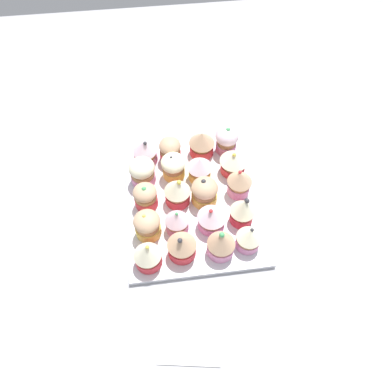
{
  "coord_description": "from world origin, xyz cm",
  "views": [
    {
      "loc": [
        47.07,
        -6.07,
        73.53
      ],
      "look_at": [
        0.0,
        0.0,
        4.2
      ],
      "focal_mm": 33.81,
      "sensor_mm": 36.0,
      "label": 1
    }
  ],
  "objects_px": {
    "baking_tray": "(192,200)",
    "cupcake_4": "(147,255)",
    "cupcake_5": "(170,150)",
    "cupcake_12": "(205,192)",
    "cupcake_19": "(249,238)",
    "cupcake_14": "(221,243)",
    "cupcake_0": "(145,151)",
    "cupcake_10": "(202,143)",
    "cupcake_9": "(182,245)",
    "cupcake_16": "(234,162)",
    "cupcake_7": "(177,192)",
    "cupcake_2": "(146,197)",
    "cupcake_6": "(173,166)",
    "cupcake_13": "(212,217)",
    "cupcake_11": "(200,168)",
    "cupcake_1": "(142,171)",
    "napkin": "(190,325)",
    "cupcake_8": "(177,221)",
    "cupcake_18": "(243,210)",
    "cupcake_17": "(239,183)",
    "cupcake_15": "(227,140)",
    "cupcake_3": "(147,225)"
  },
  "relations": [
    {
      "from": "baking_tray",
      "to": "cupcake_4",
      "type": "bearing_deg",
      "value": -36.96
    },
    {
      "from": "cupcake_5",
      "to": "cupcake_12",
      "type": "height_order",
      "value": "cupcake_12"
    },
    {
      "from": "baking_tray",
      "to": "cupcake_19",
      "type": "xyz_separation_m",
      "value": [
        0.13,
        0.1,
        0.04
      ]
    },
    {
      "from": "baking_tray",
      "to": "cupcake_14",
      "type": "distance_m",
      "value": 0.16
    },
    {
      "from": "cupcake_4",
      "to": "cupcake_14",
      "type": "distance_m",
      "value": 0.16
    },
    {
      "from": "cupcake_0",
      "to": "cupcake_10",
      "type": "relative_size",
      "value": 1.0
    },
    {
      "from": "cupcake_9",
      "to": "cupcake_16",
      "type": "relative_size",
      "value": 1.08
    },
    {
      "from": "cupcake_7",
      "to": "cupcake_14",
      "type": "distance_m",
      "value": 0.16
    },
    {
      "from": "cupcake_19",
      "to": "cupcake_2",
      "type": "bearing_deg",
      "value": -121.65
    },
    {
      "from": "cupcake_14",
      "to": "cupcake_19",
      "type": "height_order",
      "value": "cupcake_14"
    },
    {
      "from": "cupcake_6",
      "to": "cupcake_12",
      "type": "xyz_separation_m",
      "value": [
        0.08,
        0.06,
        -0.0
      ]
    },
    {
      "from": "cupcake_5",
      "to": "cupcake_12",
      "type": "bearing_deg",
      "value": 26.01
    },
    {
      "from": "cupcake_10",
      "to": "cupcake_7",
      "type": "bearing_deg",
      "value": -28.28
    },
    {
      "from": "baking_tray",
      "to": "cupcake_12",
      "type": "distance_m",
      "value": 0.05
    },
    {
      "from": "cupcake_5",
      "to": "cupcake_12",
      "type": "relative_size",
      "value": 0.91
    },
    {
      "from": "cupcake_13",
      "to": "cupcake_19",
      "type": "height_order",
      "value": "cupcake_13"
    },
    {
      "from": "cupcake_14",
      "to": "cupcake_0",
      "type": "bearing_deg",
      "value": -152.37
    },
    {
      "from": "cupcake_2",
      "to": "cupcake_10",
      "type": "distance_m",
      "value": 0.21
    },
    {
      "from": "baking_tray",
      "to": "cupcake_11",
      "type": "xyz_separation_m",
      "value": [
        -0.06,
        0.03,
        0.04
      ]
    },
    {
      "from": "cupcake_4",
      "to": "cupcake_11",
      "type": "xyz_separation_m",
      "value": [
        -0.21,
        0.14,
        -0.0
      ]
    },
    {
      "from": "cupcake_6",
      "to": "cupcake_13",
      "type": "xyz_separation_m",
      "value": [
        0.15,
        0.07,
        -0.0
      ]
    },
    {
      "from": "baking_tray",
      "to": "cupcake_13",
      "type": "xyz_separation_m",
      "value": [
        0.08,
        0.03,
        0.04
      ]
    },
    {
      "from": "cupcake_1",
      "to": "cupcake_7",
      "type": "relative_size",
      "value": 0.89
    },
    {
      "from": "cupcake_13",
      "to": "cupcake_0",
      "type": "bearing_deg",
      "value": -147.21
    },
    {
      "from": "cupcake_4",
      "to": "cupcake_12",
      "type": "bearing_deg",
      "value": 135.55
    },
    {
      "from": "cupcake_6",
      "to": "cupcake_11",
      "type": "bearing_deg",
      "value": 76.03
    },
    {
      "from": "cupcake_5",
      "to": "cupcake_14",
      "type": "relative_size",
      "value": 0.85
    },
    {
      "from": "cupcake_19",
      "to": "cupcake_1",
      "type": "bearing_deg",
      "value": -133.57
    },
    {
      "from": "cupcake_5",
      "to": "napkin",
      "type": "relative_size",
      "value": 0.46
    },
    {
      "from": "cupcake_13",
      "to": "cupcake_19",
      "type": "xyz_separation_m",
      "value": [
        0.06,
        0.07,
        -0.0
      ]
    },
    {
      "from": "cupcake_5",
      "to": "cupcake_13",
      "type": "relative_size",
      "value": 0.93
    },
    {
      "from": "cupcake_8",
      "to": "cupcake_19",
      "type": "relative_size",
      "value": 1.05
    },
    {
      "from": "cupcake_6",
      "to": "napkin",
      "type": "relative_size",
      "value": 0.48
    },
    {
      "from": "cupcake_1",
      "to": "cupcake_18",
      "type": "xyz_separation_m",
      "value": [
        0.14,
        0.22,
        0.0
      ]
    },
    {
      "from": "cupcake_8",
      "to": "cupcake_18",
      "type": "distance_m",
      "value": 0.15
    },
    {
      "from": "cupcake_4",
      "to": "napkin",
      "type": "relative_size",
      "value": 0.53
    },
    {
      "from": "cupcake_8",
      "to": "napkin",
      "type": "height_order",
      "value": "cupcake_8"
    },
    {
      "from": "cupcake_17",
      "to": "cupcake_1",
      "type": "bearing_deg",
      "value": -105.99
    },
    {
      "from": "cupcake_16",
      "to": "cupcake_7",
      "type": "bearing_deg",
      "value": -62.83
    },
    {
      "from": "cupcake_6",
      "to": "cupcake_19",
      "type": "relative_size",
      "value": 1.06
    },
    {
      "from": "cupcake_7",
      "to": "napkin",
      "type": "relative_size",
      "value": 0.54
    },
    {
      "from": "cupcake_13",
      "to": "cupcake_15",
      "type": "relative_size",
      "value": 0.93
    },
    {
      "from": "cupcake_3",
      "to": "cupcake_4",
      "type": "height_order",
      "value": "cupcake_4"
    },
    {
      "from": "cupcake_16",
      "to": "cupcake_9",
      "type": "bearing_deg",
      "value": -35.89
    },
    {
      "from": "cupcake_8",
      "to": "cupcake_14",
      "type": "bearing_deg",
      "value": 51.82
    },
    {
      "from": "cupcake_0",
      "to": "cupcake_17",
      "type": "xyz_separation_m",
      "value": [
        0.13,
        0.21,
        0.0
      ]
    },
    {
      "from": "cupcake_19",
      "to": "napkin",
      "type": "bearing_deg",
      "value": -43.49
    },
    {
      "from": "cupcake_7",
      "to": "cupcake_18",
      "type": "xyz_separation_m",
      "value": [
        0.07,
        0.14,
        0.0
      ]
    },
    {
      "from": "cupcake_2",
      "to": "cupcake_10",
      "type": "xyz_separation_m",
      "value": [
        -0.14,
        0.15,
        0.0
      ]
    },
    {
      "from": "cupcake_4",
      "to": "cupcake_16",
      "type": "xyz_separation_m",
      "value": [
        -0.22,
        0.22,
        -0.0
      ]
    }
  ]
}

